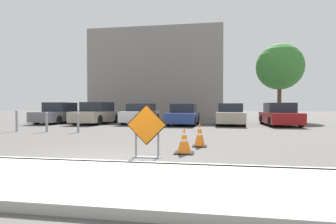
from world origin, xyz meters
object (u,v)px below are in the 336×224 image
Objects in this scene: traffic_cone_second at (200,134)px; bollard_second at (47,121)px; traffic_cone_nearest at (184,141)px; parked_car_sixth at (280,115)px; parked_car_nearest at (60,114)px; parked_car_fifth at (230,115)px; parked_car_third at (141,114)px; road_closed_sign at (147,130)px; parked_car_second at (97,114)px; bollard_third at (17,120)px; bollard_nearest at (78,122)px; parked_car_fourth at (184,115)px.

traffic_cone_second is 0.80× the size of bollard_second.
parked_car_sixth is at bearing 64.51° from traffic_cone_nearest.
parked_car_nearest is 1.07× the size of parked_car_fifth.
parked_car_nearest is 15.35m from parked_car_sixth.
parked_car_third is at bearing 110.56° from traffic_cone_nearest.
road_closed_sign is 12.86m from parked_car_second.
parked_car_sixth is at bearing 63.37° from traffic_cone_second.
bollard_third is (-4.66, -6.32, -0.11)m from parked_car_third.
parked_car_third is 4.46× the size of bollard_nearest.
parked_car_third is 0.93× the size of parked_car_fifth.
traffic_cone_nearest is 0.16× the size of parked_car_second.
parked_car_fifth is (1.67, 9.69, 0.28)m from traffic_cone_second.
road_closed_sign is 8.27m from bollard_second.
road_closed_sign is 1.86× the size of traffic_cone_nearest.
parked_car_second is 4.18× the size of bollard_third.
traffic_cone_second is at bearing 132.71° from parked_car_second.
parked_car_sixth reaches higher than parked_car_fifth.
parked_car_sixth is (15.35, -0.13, -0.02)m from parked_car_nearest.
parked_car_fifth is at bearing -167.21° from parked_car_fourth.
parked_car_fourth reaches higher than road_closed_sign.
road_closed_sign is 0.32× the size of parked_car_fourth.
parked_car_third is 9.21m from parked_car_sixth.
parked_car_second is 1.10× the size of parked_car_sixth.
bollard_third is (-1.63, 0.00, 0.05)m from bollard_second.
parked_car_nearest is at bearing 133.44° from traffic_cone_nearest.
parked_car_sixth is at bearing 29.73° from bollard_nearest.
parked_car_nearest reaches higher than parked_car_fifth.
parked_car_second is at bearing 119.47° from road_closed_sign.
parked_car_sixth is 12.21m from bollard_nearest.
parked_car_second is at bearing 0.81° from parked_car_sixth.
parked_car_sixth is (4.73, 9.44, 0.29)m from traffic_cone_second.
parked_car_fourth is (-1.40, 9.12, 0.27)m from traffic_cone_second.
traffic_cone_nearest is at bearing -27.88° from bollard_third.
bollard_second is (3.11, -6.19, -0.17)m from parked_car_nearest.
traffic_cone_second is 10.69m from parked_car_third.
bollard_third is at bearing 152.12° from traffic_cone_nearest.
traffic_cone_nearest is 0.15× the size of parked_car_nearest.
parked_car_fourth is 0.93× the size of parked_car_fifth.
road_closed_sign is 12.14m from parked_car_third.
traffic_cone_second is 6.78m from bollard_nearest.
bollard_nearest is at bearing 139.88° from traffic_cone_nearest.
bollard_nearest is (-1.39, -6.32, -0.18)m from parked_car_third.
traffic_cone_second reaches higher than traffic_cone_nearest.
road_closed_sign reaches higher than bollard_second.
road_closed_sign is 0.32× the size of parked_car_third.
parked_car_second is 1.02× the size of parked_car_fifth.
bollard_third is at bearing 55.41° from parked_car_third.
road_closed_sign is at bearing -40.52° from bollard_second.
parked_car_nearest is 3.09m from parked_car_second.
bollard_nearest is at bearing 0.00° from bollard_third.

